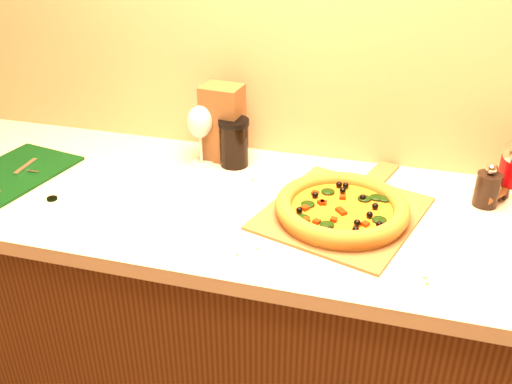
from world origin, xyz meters
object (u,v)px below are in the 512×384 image
Objects in this scene: cutting_board at (13,173)px; pizza_peel at (345,210)px; dark_jar at (234,142)px; wine_glass at (200,124)px; pizza at (342,208)px; pepper_grinder at (487,188)px.

pizza_peel is at bearing 13.24° from cutting_board.
wine_glass is at bearing -169.51° from dark_jar.
pizza is at bearing -80.55° from pizza_peel.
cutting_board is at bearing -172.03° from pepper_grinder.
pizza_peel is at bearing -27.49° from dark_jar.
pepper_grinder is 0.81m from wine_glass.
cutting_board is 1.32m from pepper_grinder.
pepper_grinder is at bearing 25.63° from pizza.
dark_jar is at bearing 31.69° from cutting_board.
dark_jar reaches higher than cutting_board.
cutting_board is (-0.96, -0.05, 0.00)m from pizza_peel.
pizza_peel is at bearing -158.96° from pepper_grinder.
cutting_board is 2.01× the size of wine_glass.
wine_glass is (-0.45, 0.20, 0.10)m from pizza.
pepper_grinder reaches higher than pizza.
wine_glass is 1.26× the size of dark_jar.
pepper_grinder is at bearing 37.95° from pizza_peel.
wine_glass is 0.11m from dark_jar.
dark_jar is (-0.35, 0.22, 0.04)m from pizza.
wine_glass is (-0.80, 0.03, 0.08)m from pepper_grinder.
dark_jar is at bearing 169.43° from pizza_peel.
pizza_peel is 1.71× the size of pizza.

